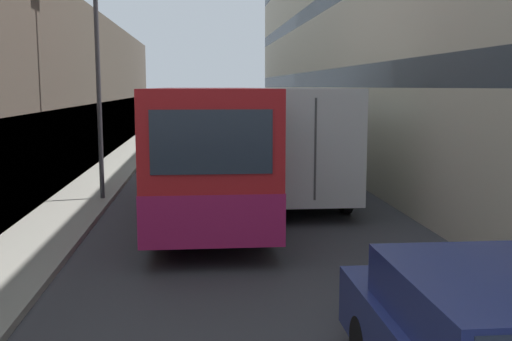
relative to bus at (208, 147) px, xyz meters
name	(u,v)px	position (x,y,z in m)	size (l,w,h in m)	color
ground_plane	(237,200)	(0.80, 1.46, -1.62)	(150.00, 150.00, 0.00)	#38383D
sidewalk_left	(80,201)	(-3.40, 1.46, -1.56)	(1.66, 60.00, 0.12)	gray
bus	(208,147)	(0.00, 0.00, 0.00)	(2.46, 9.92, 3.05)	red
box_truck	(288,138)	(2.31, 2.28, 0.03)	(2.31, 8.60, 3.05)	silver
panel_van	(196,133)	(-0.40, 11.27, -0.51)	(1.81, 4.59, 1.98)	silver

